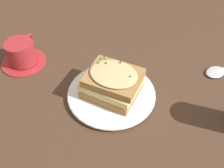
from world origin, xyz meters
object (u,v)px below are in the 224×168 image
at_px(teacup_with_saucer, 22,54).
at_px(spoon, 218,71).
at_px(sandwich, 113,83).
at_px(dinner_plate, 112,93).

xyz_separation_m(teacup_with_saucer, spoon, (-0.50, -0.25, -0.03)).
height_order(sandwich, teacup_with_saucer, sandwich).
xyz_separation_m(dinner_plate, teacup_with_saucer, (0.29, 0.02, 0.02)).
bearing_deg(sandwich, teacup_with_saucer, 4.89).
bearing_deg(teacup_with_saucer, dinner_plate, -102.02).
xyz_separation_m(dinner_plate, spoon, (-0.21, -0.23, -0.00)).
relative_size(teacup_with_saucer, spoon, 0.82).
bearing_deg(sandwich, dinner_plate, 45.46).
bearing_deg(sandwich, spoon, -132.52).
distance_m(dinner_plate, teacup_with_saucer, 0.29).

